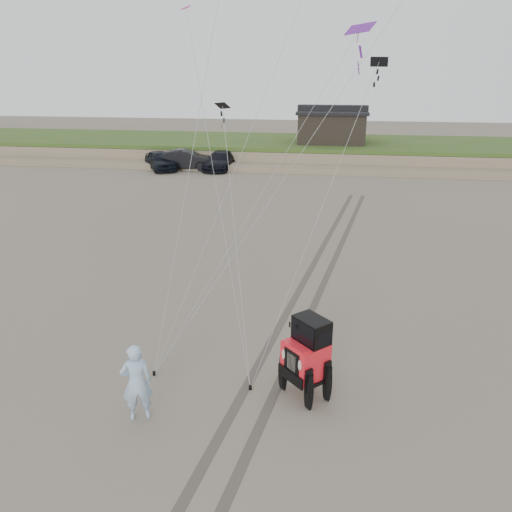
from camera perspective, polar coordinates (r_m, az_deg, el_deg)
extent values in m
plane|color=#6B6054|center=(13.82, -3.08, -14.45)|extent=(160.00, 160.00, 0.00)
cube|color=#7A6B54|center=(49.68, 6.18, 11.82)|extent=(160.00, 12.00, 1.40)
cube|color=#2D4719|center=(49.56, 6.22, 12.79)|extent=(160.00, 12.00, 0.35)
cube|color=#7A6B54|center=(43.34, 5.67, 10.01)|extent=(160.00, 3.50, 0.50)
cube|color=black|center=(48.34, 8.66, 14.26)|extent=(6.00, 5.00, 2.60)
cube|color=black|center=(48.22, 8.75, 15.95)|extent=(6.40, 5.40, 0.25)
cube|color=black|center=(48.20, 8.78, 16.39)|extent=(6.40, 1.20, 0.50)
imported|color=black|center=(44.22, -10.89, 10.69)|extent=(4.23, 4.98, 1.61)
imported|color=black|center=(43.87, -8.07, 10.83)|extent=(5.29, 2.31, 1.69)
imported|color=black|center=(43.76, -4.13, 10.82)|extent=(2.35, 5.26, 1.50)
imported|color=#92C6E2|center=(12.44, -13.50, -13.87)|extent=(0.86, 0.73, 2.00)
cube|color=black|center=(16.70, -3.85, 16.78)|extent=(0.56, 0.49, 0.24)
cube|color=#C61877|center=(21.72, -8.02, 26.30)|extent=(0.40, 0.32, 0.21)
cube|color=black|center=(14.72, 13.90, 20.75)|extent=(0.48, 0.25, 0.26)
cube|color=#64198E|center=(21.76, 11.82, 24.12)|extent=(1.25, 1.14, 0.50)
cylinder|color=black|center=(14.41, -11.58, -13.00)|extent=(0.08, 0.08, 0.12)
cylinder|color=black|center=(13.59, -0.66, -14.80)|extent=(0.08, 0.08, 0.12)
cube|color=#4C443D|center=(20.67, 5.88, -2.22)|extent=(4.42, 29.74, 0.01)
cube|color=#4C443D|center=(20.65, 8.10, -2.35)|extent=(4.42, 29.74, 0.01)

